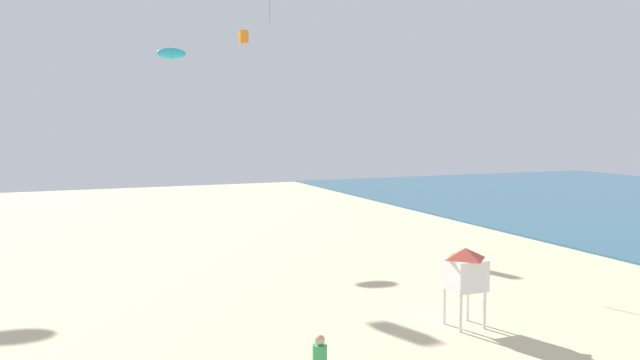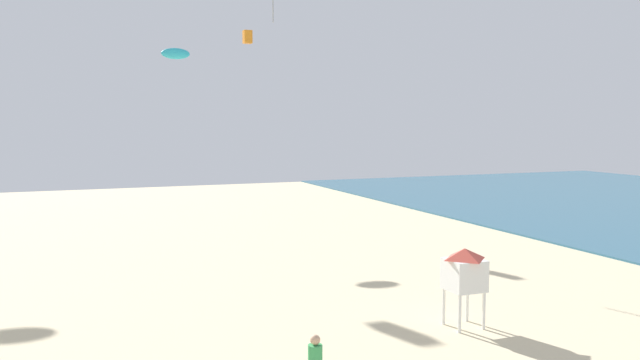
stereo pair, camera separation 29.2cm
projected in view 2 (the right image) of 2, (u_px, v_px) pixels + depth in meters
lifeguard_stand at (464, 270)px, 20.59m from camera, size 1.10×1.10×2.55m
kite_orange_box at (247, 37)px, 42.52m from camera, size 0.54×0.54×0.85m
kite_cyan_parafoil at (176, 54)px, 39.15m from camera, size 1.72×0.48×0.67m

